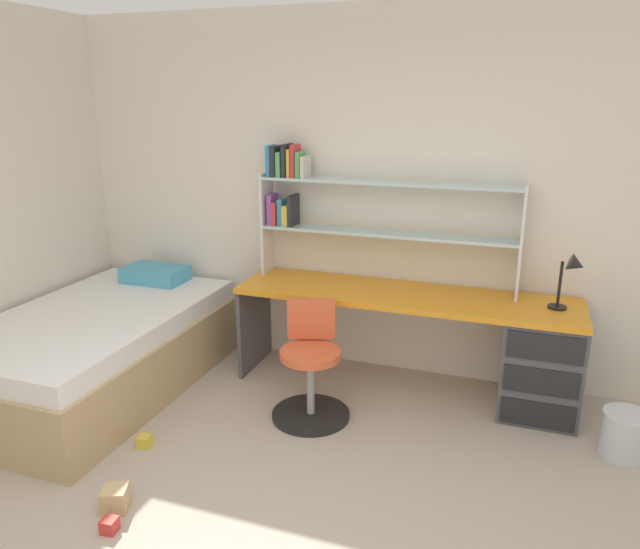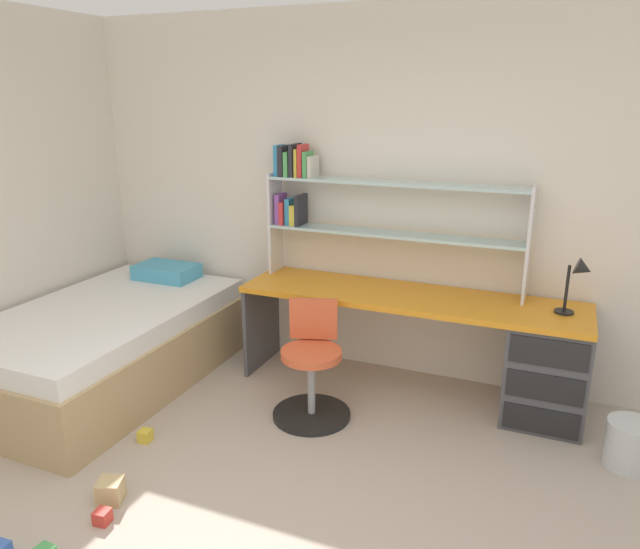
# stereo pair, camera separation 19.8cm
# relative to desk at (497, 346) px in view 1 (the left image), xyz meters

# --- Properties ---
(room_shell) EXTENTS (6.08, 6.03, 2.68)m
(room_shell) POSITION_rel_desk_xyz_m (-2.13, -0.91, 0.92)
(room_shell) COLOR silver
(room_shell) RESTS_ON ground_plane
(desk) EXTENTS (2.38, 0.61, 0.73)m
(desk) POSITION_rel_desk_xyz_m (0.00, 0.00, 0.00)
(desk) COLOR orange
(desk) RESTS_ON ground_plane
(bookshelf_hutch) EXTENTS (1.89, 0.22, 0.99)m
(bookshelf_hutch) POSITION_rel_desk_xyz_m (-1.14, 0.19, 0.89)
(bookshelf_hutch) COLOR silver
(bookshelf_hutch) RESTS_ON desk
(desk_lamp) EXTENTS (0.20, 0.17, 0.38)m
(desk_lamp) POSITION_rel_desk_xyz_m (0.41, -0.01, 0.56)
(desk_lamp) COLOR black
(desk_lamp) RESTS_ON desk
(swivel_chair) EXTENTS (0.52, 0.52, 0.77)m
(swivel_chair) POSITION_rel_desk_xyz_m (-1.14, -0.58, -0.12)
(swivel_chair) COLOR black
(swivel_chair) RESTS_ON ground_plane
(bed_platform) EXTENTS (1.26, 2.06, 0.70)m
(bed_platform) POSITION_rel_desk_xyz_m (-2.75, -0.71, -0.13)
(bed_platform) COLOR tan
(bed_platform) RESTS_ON ground_plane
(waste_bin) EXTENTS (0.28, 0.28, 0.27)m
(waste_bin) POSITION_rel_desk_xyz_m (0.78, -0.40, -0.29)
(waste_bin) COLOR silver
(waste_bin) RESTS_ON ground_plane
(toy_block_natural_1) EXTENTS (0.16, 0.16, 0.13)m
(toy_block_natural_1) POSITION_rel_desk_xyz_m (-1.77, -1.81, -0.36)
(toy_block_natural_1) COLOR tan
(toy_block_natural_1) RESTS_ON ground_plane
(toy_block_red_3) EXTENTS (0.08, 0.08, 0.07)m
(toy_block_red_3) POSITION_rel_desk_xyz_m (-1.69, -1.96, -0.39)
(toy_block_red_3) COLOR red
(toy_block_red_3) RESTS_ON ground_plane
(toy_block_yellow_4) EXTENTS (0.08, 0.08, 0.07)m
(toy_block_yellow_4) POSITION_rel_desk_xyz_m (-1.97, -1.28, -0.39)
(toy_block_yellow_4) COLOR gold
(toy_block_yellow_4) RESTS_ON ground_plane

